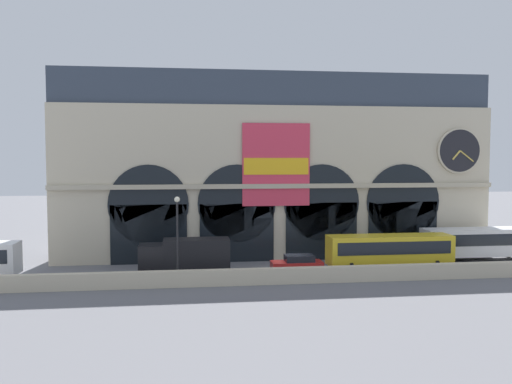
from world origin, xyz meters
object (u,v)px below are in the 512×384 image
at_px(car_center, 297,264).
at_px(street_lamp_quayside, 177,228).
at_px(box_truck_midwest, 186,256).
at_px(bus_mideast, 390,250).
at_px(bus_east, 479,242).

bearing_deg(car_center, street_lamp_quayside, -163.67).
height_order(box_truck_midwest, car_center, box_truck_midwest).
xyz_separation_m(car_center, bus_mideast, (8.28, 0.07, 0.98)).
bearing_deg(bus_mideast, street_lamp_quayside, -170.60).
height_order(car_center, bus_mideast, bus_mideast).
relative_size(bus_east, street_lamp_quayside, 1.59).
distance_m(box_truck_midwest, bus_mideast, 17.80).
relative_size(car_center, bus_mideast, 0.40).
distance_m(box_truck_midwest, street_lamp_quayside, 4.11).
bearing_deg(box_truck_midwest, bus_mideast, 0.11).
relative_size(bus_mideast, bus_east, 1.00).
distance_m(bus_mideast, bus_east, 10.77).
xyz_separation_m(car_center, bus_east, (18.53, 3.34, 0.98)).
relative_size(box_truck_midwest, car_center, 1.70).
bearing_deg(street_lamp_quayside, box_truck_midwest, 78.13).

